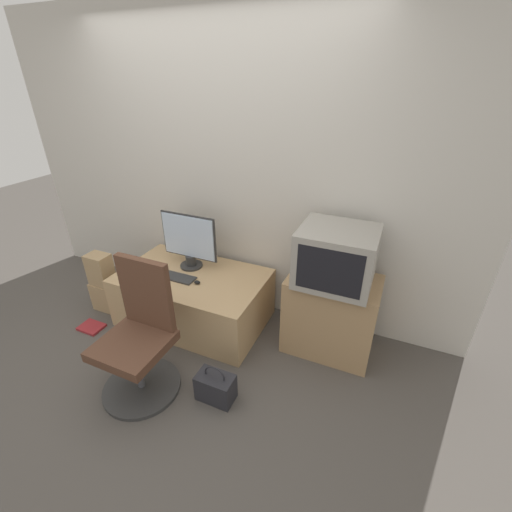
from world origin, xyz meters
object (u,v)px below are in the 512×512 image
main_monitor (189,241)px  crt_tv (336,257)px  keyboard (176,277)px  cardboard_box_lower (107,296)px  office_chair (140,342)px  mouse (197,282)px  book (91,327)px  handbag (216,387)px

main_monitor → crt_tv: size_ratio=0.99×
keyboard → cardboard_box_lower: bearing=-171.6°
crt_tv → office_chair: bearing=-141.7°
mouse → crt_tv: bearing=10.4°
office_chair → cardboard_box_lower: (-0.96, 0.59, -0.26)m
mouse → office_chair: office_chair is taller
book → mouse: bearing=23.9°
main_monitor → cardboard_box_lower: size_ratio=1.89×
main_monitor → office_chair: (0.17, -0.93, -0.34)m
main_monitor → crt_tv: (1.31, -0.03, 0.14)m
main_monitor → cardboard_box_lower: (-0.79, -0.34, -0.59)m
crt_tv → book: size_ratio=2.56×
office_chair → book: bearing=161.9°
crt_tv → handbag: (-0.59, -0.81, -0.78)m
keyboard → office_chair: office_chair is taller
keyboard → crt_tv: (1.32, 0.19, 0.40)m
main_monitor → cardboard_box_lower: main_monitor is taller
crt_tv → handbag: size_ratio=1.82×
keyboard → cardboard_box_lower: size_ratio=1.26×
crt_tv → handbag: crt_tv is taller
keyboard → handbag: size_ratio=1.19×
main_monitor → cardboard_box_lower: bearing=-156.8°
book → handbag: bearing=-8.1°
crt_tv → office_chair: (-1.14, -0.90, -0.48)m
mouse → cardboard_box_lower: 1.07m
main_monitor → handbag: (0.71, -0.84, -0.63)m
book → cardboard_box_lower: bearing=105.0°
keyboard → mouse: size_ratio=6.43×
keyboard → mouse: mouse is taller
mouse → office_chair: size_ratio=0.06×
main_monitor → book: size_ratio=2.52×
office_chair → book: 1.00m
keyboard → mouse: 0.23m
cardboard_box_lower → office_chair: bearing=-31.6°
keyboard → crt_tv: 1.39m
cardboard_box_lower → keyboard: bearing=8.4°
handbag → book: bearing=171.9°
cardboard_box_lower → book: (0.08, -0.30, -0.13)m
office_chair → cardboard_box_lower: size_ratio=3.47×
mouse → office_chair: bearing=-93.3°
office_chair → book: (-0.88, 0.29, -0.39)m
mouse → book: mouse is taller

